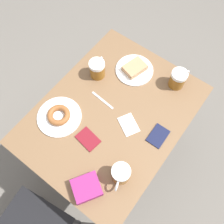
{
  "coord_description": "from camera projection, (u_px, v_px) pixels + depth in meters",
  "views": [
    {
      "loc": [
        -0.37,
        0.49,
        2.1
      ],
      "look_at": [
        0.0,
        0.0,
        0.8
      ],
      "focal_mm": 40.0,
      "sensor_mm": 36.0,
      "label": 1
    }
  ],
  "objects": [
    {
      "name": "passport_far_edge",
      "position": [
        158.0,
        136.0,
        1.39
      ],
      "size": [
        0.09,
        0.13,
        0.01
      ],
      "rotation": [
        0.0,
        0.0,
        3.16
      ],
      "color": "#141938",
      "rests_on": "table"
    },
    {
      "name": "fork",
      "position": [
        103.0,
        100.0,
        1.49
      ],
      "size": [
        0.17,
        0.03,
        0.0
      ],
      "rotation": [
        0.0,
        0.0,
        1.49
      ],
      "color": "silver",
      "rests_on": "table"
    },
    {
      "name": "beer_mug_right",
      "position": [
        97.0,
        69.0,
        1.52
      ],
      "size": [
        0.1,
        0.14,
        0.12
      ],
      "color": "#8C5619",
      "rests_on": "table"
    },
    {
      "name": "plate_with_donut",
      "position": [
        59.0,
        116.0,
        1.43
      ],
      "size": [
        0.26,
        0.26,
        0.04
      ],
      "color": "white",
      "rests_on": "table"
    },
    {
      "name": "ground_plane",
      "position": [
        112.0,
        151.0,
        2.16
      ],
      "size": [
        8.0,
        8.0,
        0.0
      ],
      "primitive_type": "plane",
      "color": "#666059"
    },
    {
      "name": "plate_with_cake",
      "position": [
        134.0,
        69.0,
        1.57
      ],
      "size": [
        0.24,
        0.24,
        0.05
      ],
      "color": "white",
      "rests_on": "table"
    },
    {
      "name": "beer_mug_center",
      "position": [
        121.0,
        174.0,
        1.25
      ],
      "size": [
        0.1,
        0.13,
        0.12
      ],
      "color": "#8C5619",
      "rests_on": "table"
    },
    {
      "name": "blue_pouch",
      "position": [
        87.0,
        188.0,
        1.25
      ],
      "size": [
        0.18,
        0.18,
        0.05
      ],
      "rotation": [
        0.0,
        0.0,
        4.16
      ],
      "color": "#8C2366",
      "rests_on": "table"
    },
    {
      "name": "napkin_folded",
      "position": [
        129.0,
        125.0,
        1.42
      ],
      "size": [
        0.15,
        0.14,
        0.0
      ],
      "rotation": [
        0.0,
        0.0,
        5.78
      ],
      "color": "white",
      "rests_on": "table"
    },
    {
      "name": "beer_mug_left",
      "position": [
        178.0,
        79.0,
        1.49
      ],
      "size": [
        0.1,
        0.13,
        0.12
      ],
      "color": "#8C5619",
      "rests_on": "table"
    },
    {
      "name": "passport_near_edge",
      "position": [
        88.0,
        139.0,
        1.39
      ],
      "size": [
        0.14,
        0.11,
        0.01
      ],
      "rotation": [
        0.0,
        0.0,
        1.42
      ],
      "color": "maroon",
      "rests_on": "table"
    },
    {
      "name": "table",
      "position": [
        112.0,
        118.0,
        1.52
      ],
      "size": [
        0.79,
        1.04,
        0.78
      ],
      "color": "brown",
      "rests_on": "ground_plane"
    }
  ]
}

